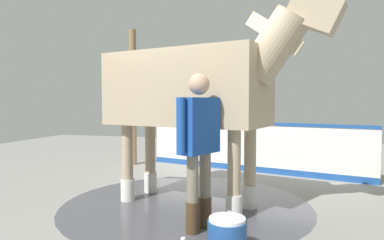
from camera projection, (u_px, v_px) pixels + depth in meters
The scene contains 7 objects.
ground_plane at pixel (190, 200), 5.00m from camera, with size 16.00×16.00×0.02m, color gray.
wet_patch at pixel (186, 204), 4.76m from camera, with size 3.44×3.44×0.00m, color #4C4C54.
barrier_wall at pixel (251, 149), 6.97m from camera, with size 1.25×4.54×1.02m.
roof_post_far at pixel (133, 98), 7.70m from camera, with size 0.16×0.16×3.04m, color olive.
horse at pixel (194, 90), 4.62m from camera, with size 1.51×3.47×2.71m.
handler at pixel (199, 140), 3.74m from camera, with size 0.64×0.40×1.74m.
wash_bucket at pixel (227, 236), 3.21m from camera, with size 0.37×0.37×0.34m.
Camera 1 is at (4.76, 1.32, 1.43)m, focal length 31.92 mm.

